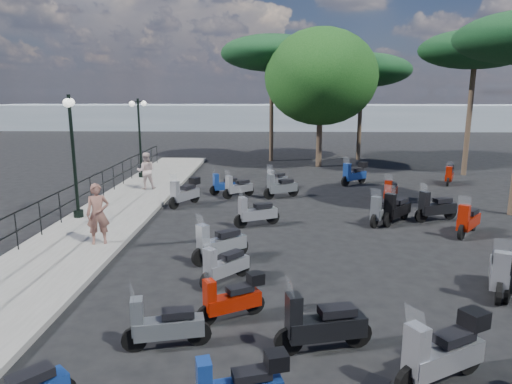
{
  "coord_description": "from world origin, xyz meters",
  "views": [
    {
      "loc": [
        -0.66,
        -12.76,
        4.54
      ],
      "look_at": [
        -1.11,
        2.45,
        1.2
      ],
      "focal_mm": 32.0,
      "sensor_mm": 36.0,
      "label": 1
    }
  ],
  "objects_px": {
    "scooter_13": "(443,352)",
    "scooter_27": "(449,175)",
    "scooter_3": "(256,213)",
    "scooter_20": "(390,192)",
    "scooter_21": "(354,174)",
    "scooter_24": "(499,272)",
    "scooter_26": "(436,208)",
    "scooter_7": "(322,325)",
    "lamp_post_1": "(73,149)",
    "woman": "(98,214)",
    "scooter_11": "(225,185)",
    "scooter_4": "(238,188)",
    "lamp_post_2": "(140,133)",
    "broadleaf_tree": "(321,77)",
    "scooter_9": "(219,244)",
    "pine_1": "(476,50)",
    "pedestrian_far": "(146,171)",
    "scooter_10": "(281,187)",
    "scooter_14": "(381,211)",
    "scooter_25": "(468,221)",
    "scooter_2": "(225,266)",
    "scooter_15": "(277,180)",
    "scooter_19": "(396,209)",
    "scooter_8": "(232,299)",
    "pine_2": "(272,53)",
    "scooter_17": "(512,275)",
    "scooter_6": "(164,326)"
  },
  "relations": [
    {
      "from": "lamp_post_2",
      "to": "pine_1",
      "type": "distance_m",
      "value": 18.26
    },
    {
      "from": "lamp_post_1",
      "to": "scooter_13",
      "type": "bearing_deg",
      "value": -61.87
    },
    {
      "from": "lamp_post_2",
      "to": "broadleaf_tree",
      "type": "height_order",
      "value": "broadleaf_tree"
    },
    {
      "from": "scooter_24",
      "to": "scooter_25",
      "type": "relative_size",
      "value": 1.21
    },
    {
      "from": "scooter_10",
      "to": "scooter_26",
      "type": "relative_size",
      "value": 0.92
    },
    {
      "from": "scooter_2",
      "to": "scooter_11",
      "type": "relative_size",
      "value": 0.86
    },
    {
      "from": "scooter_15",
      "to": "pine_2",
      "type": "xyz_separation_m",
      "value": [
        -0.23,
        9.17,
        6.54
      ]
    },
    {
      "from": "scooter_8",
      "to": "scooter_26",
      "type": "relative_size",
      "value": 0.8
    },
    {
      "from": "scooter_9",
      "to": "scooter_13",
      "type": "xyz_separation_m",
      "value": [
        4.08,
        -5.27,
        0.06
      ]
    },
    {
      "from": "scooter_15",
      "to": "scooter_17",
      "type": "xyz_separation_m",
      "value": [
        5.2,
        -11.48,
        0.03
      ]
    },
    {
      "from": "scooter_8",
      "to": "scooter_13",
      "type": "relative_size",
      "value": 0.81
    },
    {
      "from": "scooter_4",
      "to": "lamp_post_2",
      "type": "bearing_deg",
      "value": 14.73
    },
    {
      "from": "pedestrian_far",
      "to": "scooter_10",
      "type": "height_order",
      "value": "pedestrian_far"
    },
    {
      "from": "scooter_4",
      "to": "scooter_13",
      "type": "xyz_separation_m",
      "value": [
        4.11,
        -13.04,
        0.11
      ]
    },
    {
      "from": "scooter_13",
      "to": "scooter_27",
      "type": "height_order",
      "value": "scooter_13"
    },
    {
      "from": "scooter_6",
      "to": "scooter_10",
      "type": "distance_m",
      "value": 12.34
    },
    {
      "from": "scooter_20",
      "to": "broadleaf_tree",
      "type": "bearing_deg",
      "value": -50.55
    },
    {
      "from": "scooter_15",
      "to": "scooter_11",
      "type": "bearing_deg",
      "value": 65.92
    },
    {
      "from": "woman",
      "to": "scooter_11",
      "type": "distance_m",
      "value": 8.01
    },
    {
      "from": "woman",
      "to": "scooter_25",
      "type": "height_order",
      "value": "woman"
    },
    {
      "from": "scooter_11",
      "to": "scooter_15",
      "type": "relative_size",
      "value": 1.15
    },
    {
      "from": "scooter_2",
      "to": "scooter_11",
      "type": "height_order",
      "value": "scooter_2"
    },
    {
      "from": "scooter_14",
      "to": "scooter_7",
      "type": "bearing_deg",
      "value": 105.72
    },
    {
      "from": "scooter_10",
      "to": "scooter_14",
      "type": "bearing_deg",
      "value": -168.54
    },
    {
      "from": "scooter_3",
      "to": "pine_2",
      "type": "bearing_deg",
      "value": -28.36
    },
    {
      "from": "scooter_15",
      "to": "scooter_24",
      "type": "height_order",
      "value": "scooter_24"
    },
    {
      "from": "scooter_10",
      "to": "broadleaf_tree",
      "type": "xyz_separation_m",
      "value": [
        2.57,
        8.72,
        4.94
      ]
    },
    {
      "from": "scooter_9",
      "to": "broadleaf_tree",
      "type": "xyz_separation_m",
      "value": [
        4.42,
        16.47,
        4.92
      ]
    },
    {
      "from": "scooter_4",
      "to": "scooter_25",
      "type": "height_order",
      "value": "scooter_25"
    },
    {
      "from": "scooter_21",
      "to": "pine_1",
      "type": "bearing_deg",
      "value": -107.05
    },
    {
      "from": "scooter_24",
      "to": "scooter_27",
      "type": "height_order",
      "value": "scooter_24"
    },
    {
      "from": "scooter_9",
      "to": "pine_1",
      "type": "bearing_deg",
      "value": -81.07
    },
    {
      "from": "scooter_9",
      "to": "scooter_19",
      "type": "bearing_deg",
      "value": -95.71
    },
    {
      "from": "scooter_21",
      "to": "scooter_24",
      "type": "height_order",
      "value": "scooter_24"
    },
    {
      "from": "lamp_post_2",
      "to": "scooter_24",
      "type": "xyz_separation_m",
      "value": [
        12.01,
        -13.61,
        -1.96
      ]
    },
    {
      "from": "scooter_3",
      "to": "scooter_20",
      "type": "xyz_separation_m",
      "value": [
        5.57,
        3.77,
        -0.03
      ]
    },
    {
      "from": "scooter_20",
      "to": "pine_1",
      "type": "relative_size",
      "value": 0.19
    },
    {
      "from": "scooter_15",
      "to": "scooter_26",
      "type": "xyz_separation_m",
      "value": [
        5.62,
        -5.36,
        0.06
      ]
    },
    {
      "from": "scooter_26",
      "to": "scooter_7",
      "type": "bearing_deg",
      "value": 128.87
    },
    {
      "from": "scooter_19",
      "to": "broadleaf_tree",
      "type": "xyz_separation_m",
      "value": [
        -1.41,
        12.59,
        4.91
      ]
    },
    {
      "from": "pedestrian_far",
      "to": "scooter_4",
      "type": "bearing_deg",
      "value": 154.01
    },
    {
      "from": "scooter_17",
      "to": "lamp_post_2",
      "type": "bearing_deg",
      "value": -14.0
    },
    {
      "from": "lamp_post_1",
      "to": "scooter_11",
      "type": "relative_size",
      "value": 2.93
    },
    {
      "from": "scooter_4",
      "to": "scooter_13",
      "type": "distance_m",
      "value": 13.67
    },
    {
      "from": "woman",
      "to": "scooter_19",
      "type": "distance_m",
      "value": 9.94
    },
    {
      "from": "pedestrian_far",
      "to": "scooter_27",
      "type": "bearing_deg",
      "value": 175.79
    },
    {
      "from": "scooter_7",
      "to": "woman",
      "type": "bearing_deg",
      "value": 34.37
    },
    {
      "from": "scooter_7",
      "to": "scooter_13",
      "type": "xyz_separation_m",
      "value": [
        1.79,
        -0.89,
        0.05
      ]
    },
    {
      "from": "lamp_post_2",
      "to": "scooter_10",
      "type": "distance_m",
      "value": 8.51
    },
    {
      "from": "scooter_26",
      "to": "scooter_3",
      "type": "bearing_deg",
      "value": 76.72
    }
  ]
}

